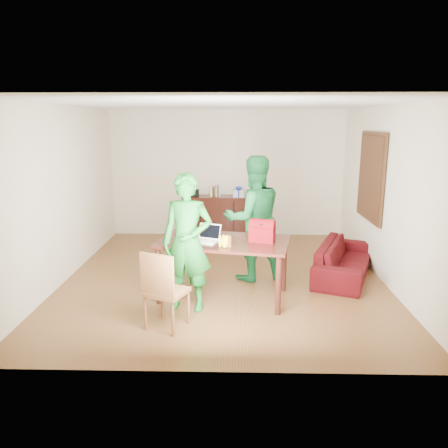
{
  "coord_description": "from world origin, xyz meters",
  "views": [
    {
      "loc": [
        0.17,
        -6.67,
        2.46
      ],
      "look_at": [
        0.02,
        -0.61,
        1.03
      ],
      "focal_mm": 35.0,
      "sensor_mm": 36.0,
      "label": 1
    }
  ],
  "objects_px": {
    "bottle": "(229,240)",
    "sofa": "(344,260)",
    "person_near": "(187,243)",
    "laptop": "(205,239)",
    "table": "(224,248)",
    "chair": "(166,305)",
    "person_far": "(254,219)",
    "red_bag": "(262,233)"
  },
  "relations": [
    {
      "from": "table",
      "to": "chair",
      "type": "height_order",
      "value": "chair"
    },
    {
      "from": "chair",
      "to": "red_bag",
      "type": "height_order",
      "value": "red_bag"
    },
    {
      "from": "chair",
      "to": "bottle",
      "type": "relative_size",
      "value": 5.47
    },
    {
      "from": "person_far",
      "to": "sofa",
      "type": "height_order",
      "value": "person_far"
    },
    {
      "from": "chair",
      "to": "person_near",
      "type": "relative_size",
      "value": 0.54
    },
    {
      "from": "red_bag",
      "to": "bottle",
      "type": "bearing_deg",
      "value": -132.32
    },
    {
      "from": "person_near",
      "to": "red_bag",
      "type": "xyz_separation_m",
      "value": [
        1.0,
        0.34,
        0.05
      ]
    },
    {
      "from": "red_bag",
      "to": "sofa",
      "type": "relative_size",
      "value": 0.18
    },
    {
      "from": "person_near",
      "to": "person_far",
      "type": "height_order",
      "value": "person_far"
    },
    {
      "from": "person_far",
      "to": "red_bag",
      "type": "xyz_separation_m",
      "value": [
        0.09,
        -0.83,
        -0.01
      ]
    },
    {
      "from": "table",
      "to": "person_far",
      "type": "distance_m",
      "value": 0.93
    },
    {
      "from": "person_far",
      "to": "red_bag",
      "type": "relative_size",
      "value": 5.78
    },
    {
      "from": "table",
      "to": "person_near",
      "type": "bearing_deg",
      "value": -128.57
    },
    {
      "from": "person_far",
      "to": "sofa",
      "type": "xyz_separation_m",
      "value": [
        1.49,
        0.15,
        -0.71
      ]
    },
    {
      "from": "table",
      "to": "laptop",
      "type": "distance_m",
      "value": 0.31
    },
    {
      "from": "table",
      "to": "laptop",
      "type": "relative_size",
      "value": 5.07
    },
    {
      "from": "person_near",
      "to": "sofa",
      "type": "relative_size",
      "value": 0.99
    },
    {
      "from": "table",
      "to": "chair",
      "type": "relative_size",
      "value": 1.98
    },
    {
      "from": "laptop",
      "to": "red_bag",
      "type": "xyz_separation_m",
      "value": [
        0.78,
        0.04,
        0.08
      ]
    },
    {
      "from": "laptop",
      "to": "person_near",
      "type": "bearing_deg",
      "value": -104.08
    },
    {
      "from": "bottle",
      "to": "red_bag",
      "type": "distance_m",
      "value": 0.53
    },
    {
      "from": "chair",
      "to": "laptop",
      "type": "height_order",
      "value": "laptop"
    },
    {
      "from": "laptop",
      "to": "person_far",
      "type": "bearing_deg",
      "value": 72.89
    },
    {
      "from": "table",
      "to": "sofa",
      "type": "relative_size",
      "value": 1.05
    },
    {
      "from": "person_near",
      "to": "laptop",
      "type": "distance_m",
      "value": 0.37
    },
    {
      "from": "bottle",
      "to": "sofa",
      "type": "height_order",
      "value": "bottle"
    },
    {
      "from": "person_near",
      "to": "laptop",
      "type": "xyz_separation_m",
      "value": [
        0.22,
        0.3,
        -0.03
      ]
    },
    {
      "from": "person_near",
      "to": "bottle",
      "type": "height_order",
      "value": "person_near"
    },
    {
      "from": "bottle",
      "to": "person_far",
      "type": "bearing_deg",
      "value": 71.89
    },
    {
      "from": "chair",
      "to": "person_near",
      "type": "distance_m",
      "value": 0.88
    },
    {
      "from": "red_bag",
      "to": "sofa",
      "type": "distance_m",
      "value": 1.85
    },
    {
      "from": "person_far",
      "to": "laptop",
      "type": "height_order",
      "value": "person_far"
    },
    {
      "from": "person_far",
      "to": "table",
      "type": "bearing_deg",
      "value": 44.12
    },
    {
      "from": "person_far",
      "to": "red_bag",
      "type": "height_order",
      "value": "person_far"
    },
    {
      "from": "table",
      "to": "bottle",
      "type": "relative_size",
      "value": 10.85
    },
    {
      "from": "table",
      "to": "sofa",
      "type": "xyz_separation_m",
      "value": [
        1.93,
        0.93,
        -0.46
      ]
    },
    {
      "from": "person_near",
      "to": "person_far",
      "type": "bearing_deg",
      "value": 61.64
    },
    {
      "from": "table",
      "to": "sofa",
      "type": "distance_m",
      "value": 2.19
    },
    {
      "from": "table",
      "to": "red_bag",
      "type": "bearing_deg",
      "value": 5.28
    },
    {
      "from": "bottle",
      "to": "laptop",
      "type": "bearing_deg",
      "value": 144.56
    },
    {
      "from": "person_far",
      "to": "red_bag",
      "type": "bearing_deg",
      "value": 79.72
    },
    {
      "from": "person_near",
      "to": "red_bag",
      "type": "distance_m",
      "value": 1.06
    }
  ]
}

